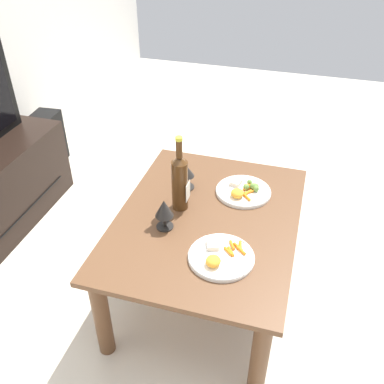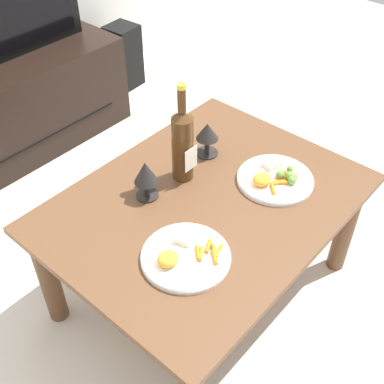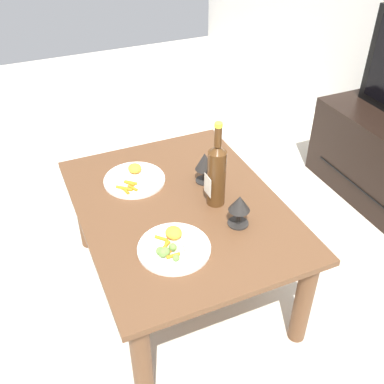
{
  "view_description": "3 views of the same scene",
  "coord_description": "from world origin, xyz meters",
  "px_view_note": "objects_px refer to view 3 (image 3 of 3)",
  "views": [
    {
      "loc": [
        -1.44,
        -0.35,
        1.68
      ],
      "look_at": [
        0.02,
        0.08,
        0.58
      ],
      "focal_mm": 40.41,
      "sensor_mm": 36.0,
      "label": 1
    },
    {
      "loc": [
        -0.92,
        -0.74,
        1.57
      ],
      "look_at": [
        -0.04,
        0.02,
        0.52
      ],
      "focal_mm": 45.95,
      "sensor_mm": 36.0,
      "label": 2
    },
    {
      "loc": [
        1.33,
        -0.53,
        1.6
      ],
      "look_at": [
        0.03,
        0.04,
        0.54
      ],
      "focal_mm": 42.42,
      "sensor_mm": 36.0,
      "label": 3
    }
  ],
  "objects_px": {
    "dining_table": "(180,221)",
    "wine_bottle": "(217,173)",
    "goblet_left": "(204,163)",
    "goblet_right": "(239,205)",
    "dinner_plate_right": "(174,247)",
    "dinner_plate_left": "(135,179)"
  },
  "relations": [
    {
      "from": "dining_table",
      "to": "wine_bottle",
      "type": "distance_m",
      "value": 0.27
    },
    {
      "from": "wine_bottle",
      "to": "goblet_left",
      "type": "distance_m",
      "value": 0.16
    },
    {
      "from": "wine_bottle",
      "to": "goblet_right",
      "type": "relative_size",
      "value": 2.75
    },
    {
      "from": "wine_bottle",
      "to": "dining_table",
      "type": "bearing_deg",
      "value": -106.85
    },
    {
      "from": "goblet_right",
      "to": "dinner_plate_right",
      "type": "height_order",
      "value": "goblet_right"
    },
    {
      "from": "wine_bottle",
      "to": "dinner_plate_left",
      "type": "xyz_separation_m",
      "value": [
        -0.27,
        -0.25,
        -0.13
      ]
    },
    {
      "from": "dinner_plate_left",
      "to": "dinner_plate_right",
      "type": "distance_m",
      "value": 0.46
    },
    {
      "from": "wine_bottle",
      "to": "goblet_right",
      "type": "xyz_separation_m",
      "value": [
        0.15,
        0.02,
        -0.05
      ]
    },
    {
      "from": "dinner_plate_left",
      "to": "goblet_left",
      "type": "bearing_deg",
      "value": 66.42
    },
    {
      "from": "wine_bottle",
      "to": "dinner_plate_right",
      "type": "xyz_separation_m",
      "value": [
        0.19,
        -0.26,
        -0.13
      ]
    },
    {
      "from": "dining_table",
      "to": "dinner_plate_left",
      "type": "distance_m",
      "value": 0.27
    },
    {
      "from": "dinner_plate_right",
      "to": "wine_bottle",
      "type": "bearing_deg",
      "value": 126.16
    },
    {
      "from": "wine_bottle",
      "to": "goblet_right",
      "type": "bearing_deg",
      "value": 7.61
    },
    {
      "from": "dinner_plate_left",
      "to": "dinner_plate_right",
      "type": "xyz_separation_m",
      "value": [
        0.46,
        -0.0,
        0.0
      ]
    },
    {
      "from": "dining_table",
      "to": "goblet_left",
      "type": "relative_size",
      "value": 7.27
    },
    {
      "from": "dining_table",
      "to": "goblet_left",
      "type": "xyz_separation_m",
      "value": [
        -0.11,
        0.16,
        0.18
      ]
    },
    {
      "from": "goblet_left",
      "to": "dinner_plate_left",
      "type": "relative_size",
      "value": 0.53
    },
    {
      "from": "dinner_plate_left",
      "to": "dinner_plate_right",
      "type": "relative_size",
      "value": 1.0
    },
    {
      "from": "wine_bottle",
      "to": "dinner_plate_right",
      "type": "relative_size",
      "value": 1.37
    },
    {
      "from": "goblet_left",
      "to": "goblet_right",
      "type": "height_order",
      "value": "goblet_left"
    },
    {
      "from": "wine_bottle",
      "to": "dinner_plate_left",
      "type": "distance_m",
      "value": 0.39
    },
    {
      "from": "goblet_left",
      "to": "goblet_right",
      "type": "relative_size",
      "value": 1.08
    }
  ]
}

